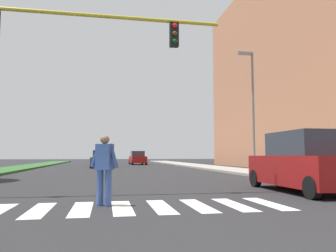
# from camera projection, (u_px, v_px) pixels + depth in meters

# --- Properties ---
(ground_plane) EXTENTS (140.00, 140.00, 0.00)m
(ground_plane) POSITION_uv_depth(u_px,v_px,m) (115.00, 168.00, 30.30)
(ground_plane) COLOR #262628
(crosswalk) EXTENTS (6.75, 2.20, 0.01)m
(crosswalk) POSITION_uv_depth(u_px,v_px,m) (142.00, 207.00, 7.71)
(crosswalk) COLOR silver
(crosswalk) RESTS_ON ground_plane
(median_strip) EXTENTS (2.93, 64.00, 0.15)m
(median_strip) POSITION_uv_depth(u_px,v_px,m) (12.00, 169.00, 26.84)
(median_strip) COLOR #2D5B28
(median_strip) RESTS_ON ground_plane
(sidewalk_right) EXTENTS (3.00, 64.00, 0.15)m
(sidewalk_right) POSITION_uv_depth(u_px,v_px,m) (213.00, 168.00, 29.92)
(sidewalk_right) COLOR #9E9991
(sidewalk_right) RESTS_ON ground_plane
(street_lamp_right) EXTENTS (1.02, 0.24, 7.50)m
(street_lamp_right) POSITION_uv_depth(u_px,v_px,m) (252.00, 100.00, 20.70)
(street_lamp_right) COLOR slate
(street_lamp_right) RESTS_ON sidewalk_right
(pedestrian_performer) EXTENTS (0.69, 0.45, 1.69)m
(pedestrian_performer) POSITION_uv_depth(u_px,v_px,m) (104.00, 166.00, 7.98)
(pedestrian_performer) COLOR #334C8C
(pedestrian_performer) RESTS_ON ground_plane
(suv_crossing) EXTENTS (2.07, 4.65, 1.97)m
(suv_crossing) POSITION_uv_depth(u_px,v_px,m) (304.00, 163.00, 11.01)
(suv_crossing) COLOR maroon
(suv_crossing) RESTS_ON ground_plane
(sedan_midblock) EXTENTS (2.27, 4.50, 1.64)m
(sedan_midblock) POSITION_uv_depth(u_px,v_px,m) (103.00, 160.00, 31.87)
(sedan_midblock) COLOR #474C51
(sedan_midblock) RESTS_ON ground_plane
(sedan_distant) EXTENTS (1.98, 4.40, 1.70)m
(sedan_distant) POSITION_uv_depth(u_px,v_px,m) (138.00, 158.00, 42.02)
(sedan_distant) COLOR maroon
(sedan_distant) RESTS_ON ground_plane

